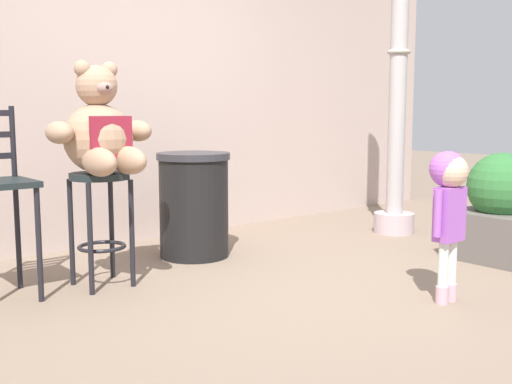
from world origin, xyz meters
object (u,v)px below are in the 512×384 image
object	(u,v)px
child_walking	(449,193)
planter_with_shrub	(501,211)
lamppost	(397,111)
teddy_bear	(101,133)
trash_bin	(194,205)
bar_stool_with_teddy	(101,206)

from	to	relation	value
child_walking	planter_with_shrub	xyz separation A→B (m)	(1.21, 0.34, -0.27)
child_walking	lamppost	size ratio (longest dim) A/B	0.31
planter_with_shrub	teddy_bear	bearing A→B (deg)	155.20
trash_bin	planter_with_shrub	world-z (taller)	planter_with_shrub
planter_with_shrub	trash_bin	bearing A→B (deg)	138.16
bar_stool_with_teddy	lamppost	bearing A→B (deg)	-2.15
trash_bin	lamppost	bearing A→B (deg)	-11.69
child_walking	lamppost	bearing A→B (deg)	-135.16
bar_stool_with_teddy	trash_bin	distance (m)	0.93
trash_bin	lamppost	xyz separation A→B (m)	(1.89, -0.39, 0.69)
teddy_bear	planter_with_shrub	xyz separation A→B (m)	(2.56, -1.18, -0.59)
child_walking	planter_with_shrub	distance (m)	1.28
teddy_bear	trash_bin	bearing A→B (deg)	19.98
teddy_bear	trash_bin	xyz separation A→B (m)	(0.88, 0.32, -0.56)
trash_bin	planter_with_shrub	distance (m)	2.26
teddy_bear	planter_with_shrub	distance (m)	2.89
child_walking	lamppost	xyz separation A→B (m)	(1.42, 1.46, 0.46)
planter_with_shrub	bar_stool_with_teddy	bearing A→B (deg)	154.57
bar_stool_with_teddy	child_walking	size ratio (longest dim) A/B	0.82
bar_stool_with_teddy	teddy_bear	xyz separation A→B (m)	(0.00, -0.03, 0.45)
bar_stool_with_teddy	planter_with_shrub	distance (m)	2.84
bar_stool_with_teddy	teddy_bear	distance (m)	0.45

